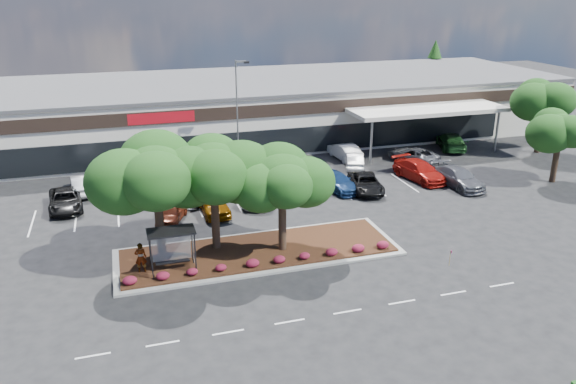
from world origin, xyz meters
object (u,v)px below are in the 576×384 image
object	(u,v)px
light_pole	(239,124)
survey_stake	(450,256)
car_0	(65,200)
car_1	(172,212)

from	to	relation	value
light_pole	survey_stake	world-z (taller)	light_pole
survey_stake	car_0	xyz separation A→B (m)	(-23.06, 16.77, 0.06)
car_1	survey_stake	bearing A→B (deg)	-15.20
light_pole	car_0	bearing A→B (deg)	-161.31
survey_stake	car_1	size ratio (longest dim) A/B	0.26
light_pole	car_1	bearing A→B (deg)	-126.66
light_pole	car_1	world-z (taller)	light_pole
car_0	car_1	xyz separation A→B (m)	(7.53, -4.70, -0.05)
light_pole	car_0	distance (m)	16.01
survey_stake	light_pole	bearing A→B (deg)	110.94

